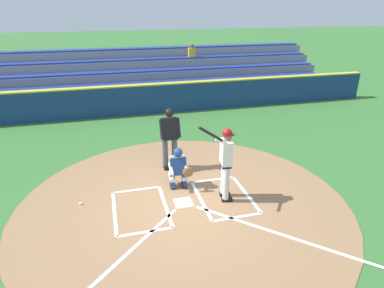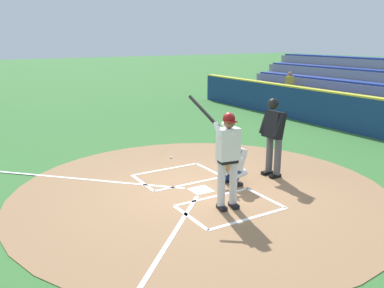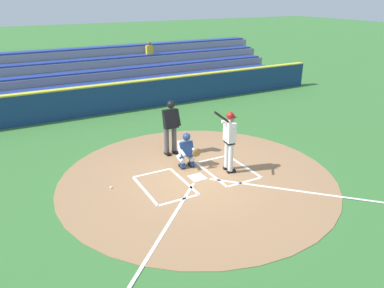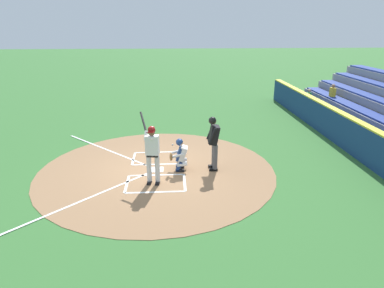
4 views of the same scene
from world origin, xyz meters
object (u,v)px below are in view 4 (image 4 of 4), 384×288
at_px(batter, 152,151).
at_px(plate_umpire, 214,140).
at_px(catcher, 180,154).
at_px(baseball, 173,145).

xyz_separation_m(batter, plate_umpire, (0.95, -2.00, -0.02)).
height_order(catcher, baseball, catcher).
distance_m(plate_umpire, baseball, 3.03).
bearing_deg(plate_umpire, baseball, 28.67).
distance_m(catcher, baseball, 2.56).
height_order(plate_umpire, baseball, plate_umpire).
xyz_separation_m(batter, catcher, (0.96, -0.87, -0.51)).
height_order(batter, baseball, batter).
xyz_separation_m(catcher, baseball, (2.49, 0.24, -0.55)).
bearing_deg(baseball, plate_umpire, -151.33).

